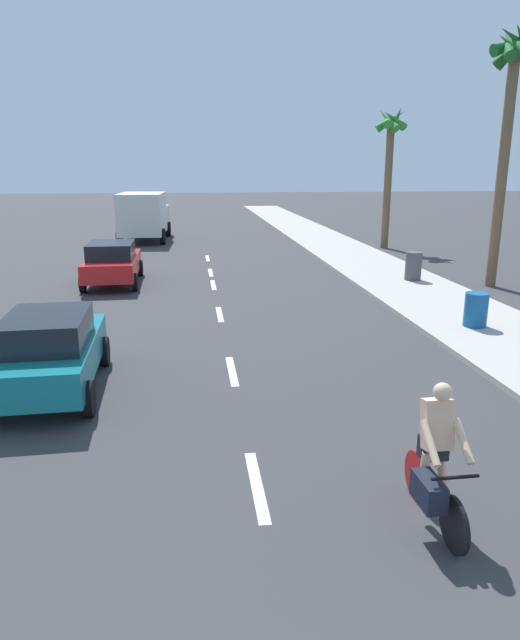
% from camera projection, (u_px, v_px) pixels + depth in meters
% --- Properties ---
extents(ground_plane, '(160.00, 160.00, 0.00)m').
position_uv_depth(ground_plane, '(213.00, 286.00, 20.74)').
color(ground_plane, '#38383A').
extents(sidewalk_strip, '(3.60, 80.00, 0.14)m').
position_uv_depth(sidewalk_strip, '(379.00, 270.00, 23.47)').
color(sidewalk_strip, '#B2ADA3').
rests_on(sidewalk_strip, ground).
extents(lane_stripe_2, '(0.16, 1.80, 0.01)m').
position_uv_depth(lane_stripe_2, '(257.00, 485.00, 7.72)').
color(lane_stripe_2, white).
rests_on(lane_stripe_2, ground).
extents(lane_stripe_3, '(0.16, 1.80, 0.01)m').
position_uv_depth(lane_stripe_3, '(232.00, 371.00, 12.05)').
color(lane_stripe_3, white).
rests_on(lane_stripe_3, ground).
extents(lane_stripe_4, '(0.16, 1.80, 0.01)m').
position_uv_depth(lane_stripe_4, '(220.00, 314.00, 16.71)').
color(lane_stripe_4, white).
rests_on(lane_stripe_4, ground).
extents(lane_stripe_5, '(0.16, 1.80, 0.01)m').
position_uv_depth(lane_stripe_5, '(213.00, 285.00, 20.88)').
color(lane_stripe_5, white).
rests_on(lane_stripe_5, ground).
extents(lane_stripe_6, '(0.16, 1.80, 0.01)m').
position_uv_depth(lane_stripe_6, '(211.00, 273.00, 23.34)').
color(lane_stripe_6, white).
rests_on(lane_stripe_6, ground).
extents(lane_stripe_7, '(0.16, 1.80, 0.01)m').
position_uv_depth(lane_stripe_7, '(208.00, 258.00, 27.00)').
color(lane_stripe_7, white).
rests_on(lane_stripe_7, ground).
extents(cyclist, '(0.63, 1.71, 1.82)m').
position_uv_depth(cyclist, '(434.00, 463.00, 6.66)').
color(cyclist, black).
rests_on(cyclist, ground).
extents(parked_car_teal, '(1.95, 3.98, 1.57)m').
position_uv_depth(parked_car_teal, '(50.00, 350.00, 10.76)').
color(parked_car_teal, '#14727A').
rests_on(parked_car_teal, ground).
extents(parked_car_red, '(2.02, 4.28, 1.57)m').
position_uv_depth(parked_car_red, '(112.00, 262.00, 20.86)').
color(parked_car_red, red).
rests_on(parked_car_red, ground).
extents(delivery_truck, '(2.90, 6.35, 2.80)m').
position_uv_depth(delivery_truck, '(144.00, 215.00, 33.16)').
color(delivery_truck, beige).
rests_on(delivery_truck, ground).
extents(palm_tree_mid, '(1.76, 1.79, 8.95)m').
position_uv_depth(palm_tree_mid, '(512.00, 89.00, 18.91)').
color(palm_tree_mid, brown).
rests_on(palm_tree_mid, ground).
extents(palm_tree_far, '(1.62, 1.83, 7.29)m').
position_uv_depth(palm_tree_far, '(390.00, 146.00, 29.13)').
color(palm_tree_far, brown).
rests_on(palm_tree_far, ground).
extents(trash_bin_near, '(0.60, 0.60, 0.90)m').
position_uv_depth(trash_bin_near, '(476.00, 310.00, 14.84)').
color(trash_bin_near, '#14518C').
rests_on(trash_bin_near, sidewalk_strip).
extents(trash_bin_far, '(0.60, 0.60, 1.04)m').
position_uv_depth(trash_bin_far, '(413.00, 266.00, 20.98)').
color(trash_bin_far, '#47474C').
rests_on(trash_bin_far, sidewalk_strip).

